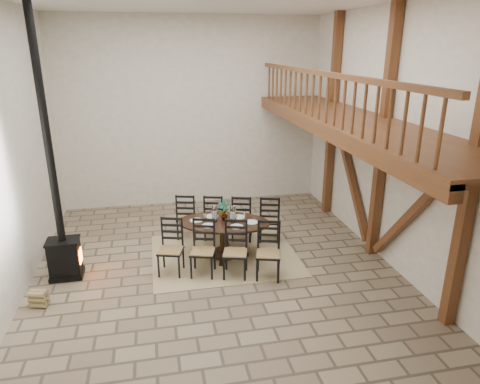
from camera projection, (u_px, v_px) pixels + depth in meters
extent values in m
plane|color=gray|center=(216.00, 268.00, 8.57)|extent=(8.00, 8.00, 0.00)
cube|color=white|center=(192.00, 114.00, 11.47)|extent=(7.00, 0.02, 5.00)
cube|color=white|center=(274.00, 237.00, 4.06)|extent=(7.00, 0.02, 5.00)
cube|color=white|center=(4.00, 155.00, 7.09)|extent=(0.02, 8.00, 5.00)
cube|color=white|center=(389.00, 138.00, 8.43)|extent=(0.02, 8.00, 5.00)
cube|color=brown|center=(473.00, 173.00, 6.09)|extent=(0.18, 0.18, 5.00)
cube|color=brown|center=(383.00, 138.00, 8.41)|extent=(0.18, 0.18, 5.00)
cube|color=brown|center=(332.00, 118.00, 10.73)|extent=(0.18, 0.18, 5.00)
cube|color=brown|center=(412.00, 213.00, 7.61)|extent=(0.14, 2.16, 2.54)
cube|color=brown|center=(350.00, 174.00, 9.92)|extent=(0.14, 2.16, 2.54)
cube|color=brown|center=(385.00, 123.00, 8.31)|extent=(0.20, 7.80, 0.20)
cube|color=brown|center=(353.00, 122.00, 8.17)|extent=(1.60, 7.80, 0.12)
cube|color=brown|center=(318.00, 128.00, 8.07)|extent=(0.18, 7.80, 0.22)
cube|color=brown|center=(321.00, 73.00, 7.74)|extent=(0.09, 7.60, 0.09)
cube|color=brown|center=(320.00, 97.00, 7.88)|extent=(0.06, 7.60, 0.86)
cube|color=tan|center=(224.00, 255.00, 9.08)|extent=(3.00, 2.50, 0.02)
ellipsoid|color=black|center=(224.00, 222.00, 8.84)|extent=(2.14, 1.63, 0.04)
cylinder|color=black|center=(224.00, 240.00, 8.97)|extent=(0.19, 0.19, 0.70)
cylinder|color=black|center=(224.00, 253.00, 9.07)|extent=(0.58, 0.58, 0.06)
cube|color=#A08549|center=(171.00, 250.00, 8.21)|extent=(0.56, 0.55, 0.04)
cube|color=black|center=(171.00, 262.00, 8.29)|extent=(0.54, 0.54, 0.48)
cube|color=black|center=(172.00, 232.00, 8.30)|extent=(0.39, 0.15, 0.63)
cube|color=#A08549|center=(203.00, 251.00, 8.16)|extent=(0.56, 0.55, 0.04)
cube|color=black|center=(203.00, 264.00, 8.25)|extent=(0.54, 0.54, 0.48)
cube|color=black|center=(204.00, 233.00, 8.25)|extent=(0.39, 0.15, 0.63)
cube|color=#A08549|center=(235.00, 253.00, 8.12)|extent=(0.56, 0.55, 0.04)
cube|color=black|center=(235.00, 265.00, 8.20)|extent=(0.54, 0.54, 0.48)
cube|color=black|center=(236.00, 234.00, 8.21)|extent=(0.39, 0.15, 0.63)
cube|color=#A08549|center=(268.00, 254.00, 8.07)|extent=(0.56, 0.55, 0.04)
cube|color=black|center=(268.00, 266.00, 8.15)|extent=(0.54, 0.54, 0.48)
cube|color=black|center=(269.00, 235.00, 8.16)|extent=(0.39, 0.15, 0.63)
cube|color=#A08549|center=(188.00, 217.00, 9.78)|extent=(0.56, 0.55, 0.04)
cube|color=black|center=(188.00, 228.00, 9.87)|extent=(0.54, 0.54, 0.48)
cube|color=black|center=(185.00, 209.00, 9.50)|extent=(0.39, 0.15, 0.63)
cube|color=#A08549|center=(215.00, 218.00, 9.73)|extent=(0.56, 0.55, 0.04)
cube|color=black|center=(215.00, 229.00, 9.82)|extent=(0.54, 0.54, 0.48)
cube|color=black|center=(213.00, 209.00, 9.45)|extent=(0.39, 0.15, 0.63)
cube|color=#A08549|center=(242.00, 219.00, 9.69)|extent=(0.56, 0.55, 0.04)
cube|color=black|center=(242.00, 230.00, 9.77)|extent=(0.54, 0.54, 0.48)
cube|color=black|center=(241.00, 210.00, 9.41)|extent=(0.39, 0.15, 0.63)
cube|color=#A08549|center=(269.00, 220.00, 9.64)|extent=(0.56, 0.55, 0.04)
cube|color=black|center=(269.00, 231.00, 9.72)|extent=(0.54, 0.54, 0.48)
cube|color=black|center=(270.00, 211.00, 9.36)|extent=(0.39, 0.15, 0.63)
cube|color=white|center=(224.00, 221.00, 8.83)|extent=(1.60, 1.11, 0.01)
cube|color=white|center=(224.00, 217.00, 8.80)|extent=(0.99, 0.56, 0.18)
cylinder|color=white|center=(215.00, 214.00, 8.79)|extent=(0.12, 0.12, 0.34)
cylinder|color=white|center=(233.00, 214.00, 8.76)|extent=(0.12, 0.12, 0.34)
cylinder|color=white|center=(215.00, 218.00, 8.82)|extent=(0.06, 0.06, 0.16)
cylinder|color=white|center=(233.00, 218.00, 8.79)|extent=(0.06, 0.06, 0.16)
imported|color=#4C723F|center=(224.00, 211.00, 8.81)|extent=(0.26, 0.21, 0.44)
cube|color=black|center=(67.00, 274.00, 8.24)|extent=(0.61, 0.47, 0.09)
cube|color=black|center=(65.00, 257.00, 8.12)|extent=(0.56, 0.42, 0.65)
cube|color=#FF590C|center=(81.00, 256.00, 8.18)|extent=(0.02, 0.26, 0.26)
cube|color=black|center=(62.00, 241.00, 8.01)|extent=(0.60, 0.46, 0.04)
cylinder|color=black|center=(46.00, 128.00, 7.32)|extent=(0.14, 0.14, 4.22)
cylinder|color=brown|center=(64.00, 249.00, 9.01)|extent=(0.49, 0.49, 0.32)
cube|color=#9E8B58|center=(63.00, 240.00, 8.95)|extent=(0.27, 0.27, 0.09)
cube|color=#9E8B58|center=(39.00, 299.00, 7.27)|extent=(0.33, 0.27, 0.30)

